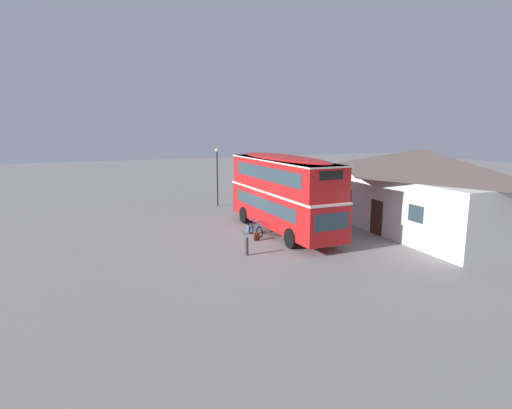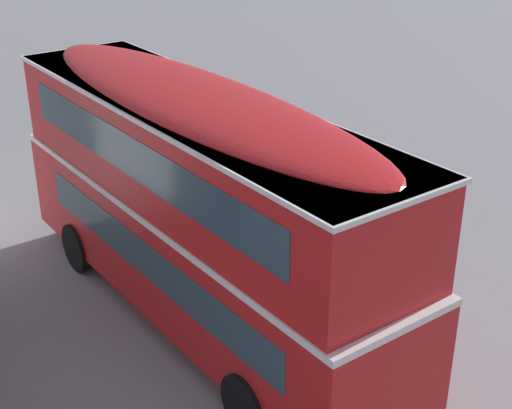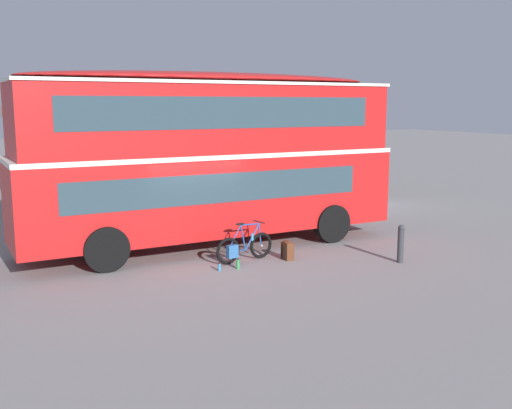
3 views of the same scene
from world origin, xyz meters
The scene contains 9 objects.
ground_plane centered at (0.00, 0.00, 0.00)m, with size 120.00×120.00×0.00m, color gray.
double_decker_bus centered at (0.90, 0.62, 2.64)m, with size 10.61×2.90×4.79m.
touring_bicycle centered at (0.97, -1.30, 0.37)m, with size 1.69×0.64×1.01m.
backpack_on_ground centered at (2.08, -1.60, 0.26)m, with size 0.27×0.34×0.50m.
water_bottle_blue_sports centered at (0.10, -1.81, 0.10)m, with size 0.06×0.06×0.21m.
water_bottle_green_metal centered at (0.57, -1.85, 0.12)m, with size 0.08×0.08×0.26m.
pub_building centered at (3.59, 8.86, 2.62)m, with size 13.64×7.03×5.14m.
street_lamp centered at (-9.10, -0.46, 2.91)m, with size 0.28×0.28×4.71m.
kerb_bollard centered at (4.48, -3.13, 0.50)m, with size 0.16×0.16×0.97m.
Camera 1 is at (23.56, -10.50, 6.51)m, focal length 29.26 mm.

